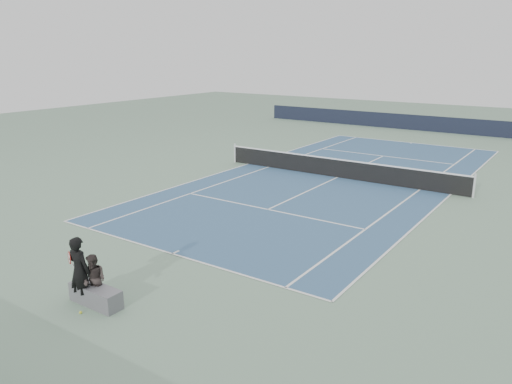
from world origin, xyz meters
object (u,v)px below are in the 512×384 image
Objects in this scene: tennis_net at (338,168)px; spectator_bench at (95,287)px; tennis_player at (79,271)px; tennis_ball at (81,312)px.

spectator_bench is (0.67, -15.30, -0.03)m from tennis_net.
spectator_bench is (0.34, 0.15, -0.42)m from tennis_player.
tennis_player reaches higher than tennis_ball.
tennis_ball is 0.04× the size of spectator_bench.
tennis_ball is (0.40, -0.37, -0.85)m from tennis_player.
spectator_bench is (-0.06, 0.52, 0.44)m from tennis_ball.
tennis_ball is at bearing -87.37° from tennis_net.
tennis_player is (0.32, -15.46, 0.38)m from tennis_net.
spectator_bench reaches higher than tennis_net.
tennis_net is 184.61× the size of tennis_ball.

